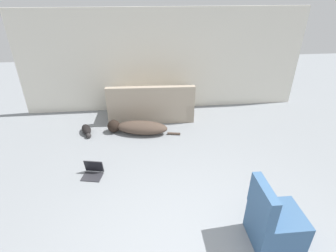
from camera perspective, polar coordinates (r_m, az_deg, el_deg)
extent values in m
cube|color=silver|center=(6.87, -0.85, 13.90)|extent=(7.21, 0.06, 2.56)
cube|color=tan|center=(6.69, -3.66, 3.85)|extent=(2.11, 0.91, 0.46)
cube|color=tan|center=(6.19, -3.78, 6.42)|extent=(2.08, 0.23, 0.48)
cube|color=tan|center=(6.72, 4.37, 4.60)|extent=(0.24, 0.82, 0.60)
cube|color=tan|center=(6.74, -11.71, 4.11)|extent=(0.24, 0.82, 0.60)
ellipsoid|color=#4C3D33|center=(5.99, -5.65, -0.35)|extent=(1.23, 0.67, 0.29)
sphere|color=black|center=(6.14, -11.72, -0.02)|extent=(0.34, 0.34, 0.29)
cylinder|color=#4C3D33|center=(5.96, 1.28, -1.66)|extent=(0.30, 0.11, 0.05)
ellipsoid|color=black|center=(6.28, -17.35, -0.73)|extent=(0.33, 0.48, 0.18)
sphere|color=#2D2B2B|center=(6.08, -16.90, -2.03)|extent=(0.15, 0.15, 0.12)
cylinder|color=black|center=(6.55, -17.67, -0.25)|extent=(0.06, 0.11, 0.02)
cube|color=#2D2D33|center=(4.93, -16.20, -10.59)|extent=(0.39, 0.31, 0.02)
cube|color=#2D2D33|center=(4.96, -15.83, -8.42)|extent=(0.35, 0.13, 0.24)
cube|color=black|center=(4.95, -15.87, -8.49)|extent=(0.32, 0.11, 0.22)
cube|color=#385B84|center=(3.94, 22.40, -19.60)|extent=(0.63, 0.59, 0.48)
cube|color=#385B84|center=(3.51, 19.93, -15.23)|extent=(0.13, 0.58, 0.46)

